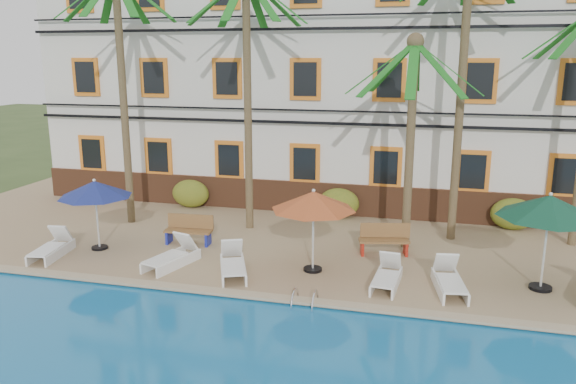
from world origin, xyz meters
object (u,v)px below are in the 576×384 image
(umbrella_blue, at_px, (95,189))
(umbrella_green, at_px, (549,207))
(lounger_b, at_px, (172,256))
(palm_b, at_px, (247,68))
(lounger_d, at_px, (387,276))
(pool_ladder, at_px, (305,304))
(palm_a, at_px, (121,65))
(palm_d, at_px, (464,57))
(lounger_c, at_px, (233,264))
(bench_right, at_px, (384,239))
(palm_c, at_px, (412,112))
(umbrella_red, at_px, (313,201))
(lounger_a, at_px, (52,248))
(bench_left, at_px, (189,229))
(lounger_e, at_px, (449,280))

(umbrella_blue, height_order, umbrella_green, umbrella_green)
(lounger_b, bearing_deg, palm_b, 76.25)
(lounger_d, relative_size, pool_ladder, 2.33)
(palm_a, xyz_separation_m, palm_d, (11.11, 0.85, 0.26))
(umbrella_blue, relative_size, lounger_d, 1.28)
(umbrella_blue, distance_m, umbrella_green, 12.70)
(lounger_b, distance_m, lounger_c, 1.89)
(palm_b, bearing_deg, bench_right, -17.96)
(palm_b, height_order, palm_c, palm_b)
(lounger_d, bearing_deg, lounger_c, -176.98)
(lounger_b, distance_m, pool_ladder, 4.49)
(umbrella_red, xyz_separation_m, bench_right, (1.78, 1.88, -1.52))
(lounger_a, bearing_deg, bench_left, 31.31)
(lounger_a, bearing_deg, palm_c, 18.93)
(palm_d, bearing_deg, bench_right, -135.12)
(umbrella_blue, distance_m, bench_right, 8.85)
(lounger_b, distance_m, bench_right, 6.26)
(umbrella_blue, xyz_separation_m, lounger_d, (8.86, -0.72, -1.63))
(umbrella_blue, bearing_deg, bench_right, 11.44)
(palm_d, xyz_separation_m, lounger_a, (-11.56, -4.68, -5.52))
(lounger_b, bearing_deg, lounger_e, 0.98)
(palm_a, height_order, umbrella_blue, palm_a)
(palm_d, height_order, pool_ladder, palm_d)
(palm_b, height_order, pool_ladder, palm_b)
(palm_d, bearing_deg, umbrella_red, -134.34)
(umbrella_green, height_order, lounger_c, umbrella_green)
(palm_c, relative_size, umbrella_blue, 2.91)
(palm_c, relative_size, umbrella_green, 2.53)
(palm_a, distance_m, palm_b, 4.37)
(lounger_e, distance_m, pool_ladder, 3.78)
(palm_b, distance_m, lounger_c, 6.71)
(pool_ladder, bearing_deg, lounger_a, 170.28)
(lounger_b, distance_m, lounger_e, 7.59)
(umbrella_red, relative_size, bench_right, 1.49)
(palm_d, height_order, bench_right, palm_d)
(lounger_b, bearing_deg, bench_right, 23.57)
(umbrella_blue, distance_m, lounger_b, 3.35)
(lounger_c, bearing_deg, palm_c, 37.99)
(palm_c, xyz_separation_m, lounger_e, (1.25, -3.18, -3.93))
(pool_ladder, bearing_deg, umbrella_red, 96.87)
(umbrella_red, xyz_separation_m, bench_left, (-4.29, 1.32, -1.52))
(pool_ladder, bearing_deg, lounger_c, 149.29)
(palm_d, bearing_deg, palm_b, -176.05)
(lounger_d, xyz_separation_m, bench_left, (-6.37, 1.89, 0.21))
(umbrella_red, relative_size, umbrella_green, 0.92)
(palm_a, height_order, lounger_a, palm_a)
(lounger_b, distance_m, bench_left, 1.98)
(umbrella_blue, bearing_deg, pool_ladder, -18.21)
(lounger_c, bearing_deg, bench_left, 136.64)
(umbrella_blue, height_order, umbrella_red, umbrella_red)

